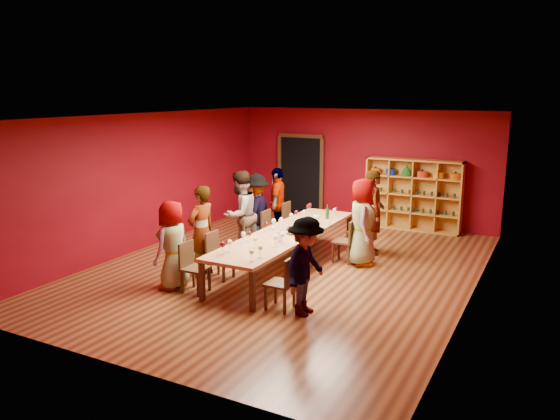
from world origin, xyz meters
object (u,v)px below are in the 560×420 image
at_px(chair_person_left_0, 192,264).
at_px(chair_person_left_4, 290,219).
at_px(tasting_table, 287,235).
at_px(person_left_4, 278,203).
at_px(person_left_3, 256,211).
at_px(spittoon_bowl, 294,230).
at_px(person_left_2, 240,215).
at_px(chair_person_left_3, 270,228).
at_px(person_right_4, 374,212).
at_px(chair_person_left_1, 217,253).
at_px(chair_person_right_3, 348,239).
at_px(person_right_3, 362,222).
at_px(chair_person_right_0, 284,280).
at_px(chair_person_right_4, 362,229).
at_px(person_left_0, 172,245).
at_px(person_left_1, 202,231).
at_px(chair_person_left_2, 253,236).
at_px(shelving_unit, 413,191).
at_px(wine_bottle, 327,213).
at_px(person_right_0, 306,266).

relative_size(chair_person_left_0, chair_person_left_4, 1.00).
relative_size(tasting_table, person_left_4, 2.64).
bearing_deg(person_left_3, spittoon_bowl, 46.59).
bearing_deg(tasting_table, spittoon_bowl, -13.22).
relative_size(person_left_2, chair_person_left_3, 2.08).
relative_size(person_left_2, person_right_4, 1.02).
xyz_separation_m(tasting_table, chair_person_left_1, (-0.91, -1.09, -0.20)).
xyz_separation_m(chair_person_right_3, person_right_3, (0.31, -0.00, 0.39)).
relative_size(chair_person_left_4, chair_person_right_0, 1.00).
bearing_deg(chair_person_right_4, chair_person_left_1, -121.87).
bearing_deg(tasting_table, person_left_0, -124.89).
relative_size(chair_person_left_0, person_right_4, 0.49).
distance_m(person_left_1, chair_person_right_4, 3.66).
xyz_separation_m(chair_person_left_2, chair_person_right_4, (1.82, 1.59, 0.00)).
xyz_separation_m(shelving_unit, chair_person_left_3, (-2.31, -3.33, -0.49)).
bearing_deg(person_left_1, chair_person_right_4, 152.04).
height_order(person_left_1, chair_person_left_3, person_left_1).
height_order(chair_person_left_1, chair_person_left_4, same).
bearing_deg(person_left_0, chair_person_right_3, 143.53).
relative_size(person_left_0, chair_person_left_3, 1.79).
bearing_deg(person_left_0, chair_person_left_4, 175.50).
distance_m(shelving_unit, person_left_3, 4.27).
bearing_deg(chair_person_left_3, chair_person_right_0, -57.46).
height_order(person_left_4, spittoon_bowl, person_left_4).
bearing_deg(chair_person_left_1, spittoon_bowl, 44.24).
bearing_deg(spittoon_bowl, shelving_unit, 74.31).
relative_size(chair_person_left_2, chair_person_left_3, 1.00).
bearing_deg(wine_bottle, chair_person_left_3, -158.76).
distance_m(person_left_1, chair_person_left_2, 1.43).
height_order(person_left_0, chair_person_right_4, person_left_0).
xyz_separation_m(chair_person_left_0, chair_person_right_3, (1.82, 2.85, 0.00)).
bearing_deg(chair_person_left_0, person_left_3, 97.17).
height_order(chair_person_left_4, person_right_0, person_right_0).
distance_m(person_left_1, person_right_0, 2.65).
bearing_deg(chair_person_right_0, chair_person_left_2, 130.83).
height_order(chair_person_left_4, person_right_3, person_right_3).
xyz_separation_m(chair_person_left_0, person_right_3, (2.13, 2.85, 0.39)).
xyz_separation_m(person_left_1, chair_person_right_4, (2.16, 2.93, -0.38)).
bearing_deg(chair_person_left_2, tasting_table, -14.80).
height_order(chair_person_left_3, chair_person_right_3, same).
height_order(chair_person_left_0, person_right_0, person_right_0).
bearing_deg(tasting_table, person_left_2, 168.84).
distance_m(tasting_table, person_left_0, 2.30).
xyz_separation_m(chair_person_right_4, person_right_4, (0.27, 0.00, 0.42)).
relative_size(person_left_2, person_left_3, 1.10).
bearing_deg(chair_person_left_1, chair_person_left_0, -90.00).
xyz_separation_m(person_left_0, spittoon_bowl, (1.49, 1.85, 0.02)).
distance_m(person_left_2, spittoon_bowl, 1.42).
bearing_deg(chair_person_right_3, chair_person_left_1, -131.43).
relative_size(chair_person_left_1, person_left_3, 0.53).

